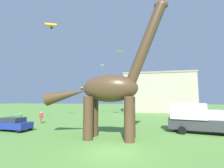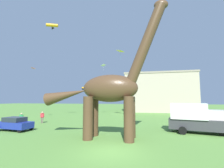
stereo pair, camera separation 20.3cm
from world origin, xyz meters
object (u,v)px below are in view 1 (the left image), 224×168
parked_sedan_left (13,124)px  kite_trailing (102,65)px  kite_mid_left (119,51)px  kite_apex (123,93)px  kite_near_high (51,25)px  person_vendor_side (41,116)px  person_watching_child (20,118)px  parked_box_truck (195,118)px  kite_drifting (82,88)px  dinosaur_sculpture (109,88)px  kite_mid_center (32,68)px

parked_sedan_left → kite_trailing: bearing=78.7°
kite_mid_left → parked_sedan_left: bearing=-124.9°
kite_apex → kite_near_high: bearing=-134.5°
kite_near_high → person_vendor_side: bearing=-73.2°
person_watching_child → kite_trailing: (8.25, 14.44, 10.41)m
parked_box_truck → kite_drifting: (-18.16, 12.22, 4.32)m
person_vendor_side → kite_drifting: (2.78, 9.26, 4.90)m
person_watching_child → person_vendor_side: bearing=154.1°
kite_trailing → kite_drifting: 7.22m
dinosaur_sculpture → parked_sedan_left: size_ratio=2.96×
kite_trailing → person_watching_child: bearing=-119.8°
person_watching_child → kite_mid_center: bearing=-137.5°
kite_drifting → kite_mid_left: size_ratio=0.29×
parked_box_truck → person_vendor_side: (-20.95, 2.97, -0.58)m
kite_drifting → kite_mid_left: kite_mid_left is taller
kite_trailing → kite_drifting: (-3.62, -3.02, -5.47)m
dinosaur_sculpture → parked_sedan_left: bearing=153.1°
dinosaur_sculpture → kite_drifting: size_ratio=22.68×
dinosaur_sculpture → person_watching_child: 15.46m
person_vendor_side → person_watching_child: (-1.84, -2.16, -0.04)m
kite_apex → parked_sedan_left: bearing=-116.0°
parked_sedan_left → person_watching_child: size_ratio=2.57×
kite_drifting → person_watching_child: bearing=-112.1°
dinosaur_sculpture → kite_mid_left: kite_mid_left is taller
person_watching_child → kite_apex: (12.66, 17.28, 4.06)m
person_watching_child → dinosaur_sculpture: bearing=84.9°
person_watching_child → parked_sedan_left: bearing=47.7°
kite_mid_center → parked_sedan_left: bearing=-59.9°
dinosaur_sculpture → kite_mid_center: bearing=128.0°
kite_trailing → kite_drifting: size_ratio=2.49×
parked_box_truck → kite_mid_center: 27.54m
person_watching_child → kite_near_high: 17.07m
person_vendor_side → kite_mid_left: bearing=53.9°
kite_trailing → kite_near_high: 13.08m
parked_sedan_left → kite_mid_center: kite_mid_center is taller
kite_trailing → kite_mid_center: 14.45m
person_watching_child → kite_mid_left: kite_mid_left is taller
kite_mid_center → kite_near_high: 8.64m
parked_box_truck → dinosaur_sculpture: bearing=-140.6°
parked_sedan_left → kite_near_high: size_ratio=2.06×
parked_sedan_left → person_vendor_side: 5.91m
kite_near_high → kite_trailing: bearing=51.1°
parked_sedan_left → kite_drifting: size_ratio=7.66×
parked_sedan_left → person_watching_child: bearing=129.6°
parked_sedan_left → kite_near_high: bearing=106.1°
kite_apex → kite_mid_left: (0.07, -6.19, 8.33)m
parked_box_truck → kite_mid_center: bearing=179.6°
kite_mid_left → kite_near_high: bearing=-153.9°
person_watching_child → kite_apex: kite_apex is taller
parked_sedan_left → kite_mid_left: 22.01m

